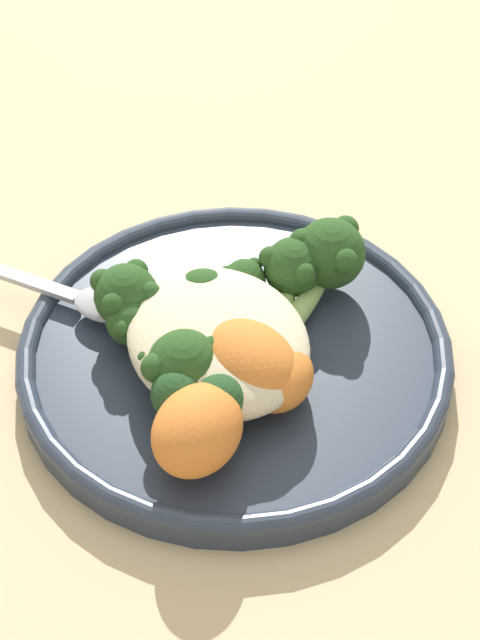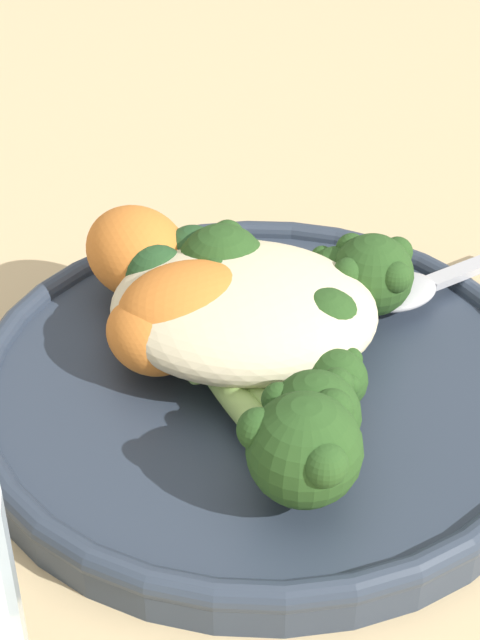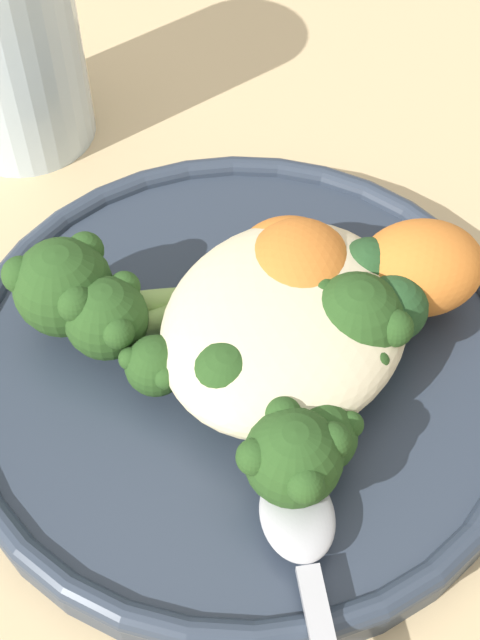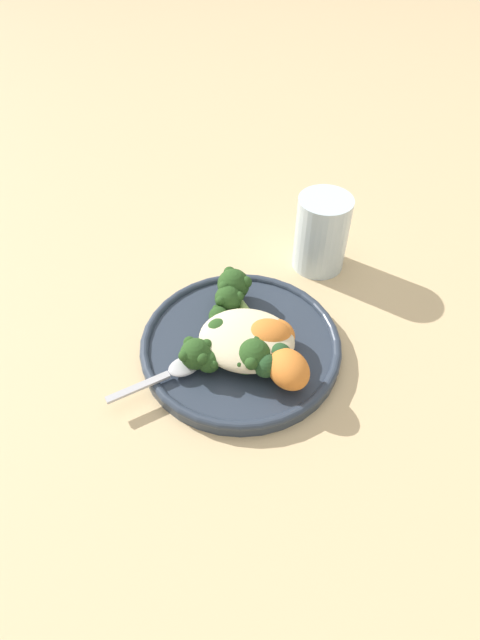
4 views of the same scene
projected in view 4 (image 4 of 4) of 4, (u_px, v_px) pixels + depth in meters
ground_plane at (247, 357)px, 0.64m from camera, size 4.00×4.00×0.00m
plate at (241, 345)px, 0.64m from camera, size 0.26×0.26×0.02m
quinoa_mound at (246, 340)px, 0.61m from camera, size 0.12×0.10×0.04m
broccoli_stalk_0 at (235, 289)px, 0.67m from camera, size 0.08×0.10×0.04m
broccoli_stalk_1 at (232, 303)px, 0.66m from camera, size 0.09×0.08×0.04m
broccoli_stalk_2 at (234, 322)px, 0.64m from camera, size 0.10×0.04×0.03m
broccoli_stalk_3 at (228, 332)px, 0.62m from camera, size 0.08×0.05×0.03m
broccoli_stalk_4 at (207, 351)px, 0.60m from camera, size 0.10×0.09×0.04m
broccoli_stalk_5 at (221, 355)px, 0.60m from camera, size 0.08×0.09×0.03m
broccoli_stalk_6 at (249, 354)px, 0.60m from camera, size 0.04×0.09×0.03m
broccoli_stalk_7 at (254, 354)px, 0.59m from camera, size 0.04×0.09×0.04m
sweet_potato_chunk_0 at (266, 335)px, 0.61m from camera, size 0.08×0.08×0.04m
sweet_potato_chunk_1 at (288, 369)px, 0.58m from camera, size 0.07×0.07×0.04m
sweet_potato_chunk_2 at (279, 334)px, 0.62m from camera, size 0.06×0.06×0.03m
kale_tuft at (270, 360)px, 0.59m from camera, size 0.05×0.05×0.04m
spoon at (175, 371)px, 0.59m from camera, size 0.10×0.09×0.01m
water_glass at (321, 233)px, 0.73m from camera, size 0.08×0.08×0.12m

